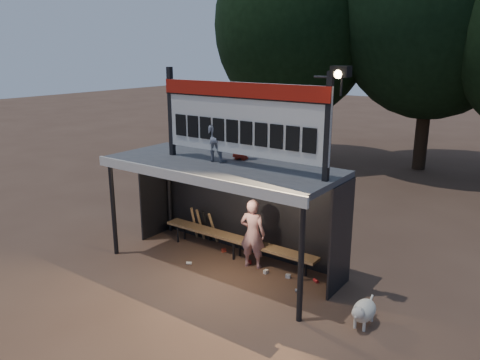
# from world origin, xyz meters

# --- Properties ---
(ground) EXTENTS (80.00, 80.00, 0.00)m
(ground) POSITION_xyz_m (0.00, 0.00, 0.00)
(ground) COLOR #4E3427
(ground) RESTS_ON ground
(player) EXTENTS (0.63, 0.49, 1.54)m
(player) POSITION_xyz_m (0.55, 0.38, 0.77)
(player) COLOR white
(player) RESTS_ON ground
(child_a) EXTENTS (0.54, 0.44, 1.04)m
(child_a) POSITION_xyz_m (-0.18, 0.09, 2.84)
(child_a) COLOR gray
(child_a) RESTS_ON dugout_shelter
(child_b) EXTENTS (0.46, 0.31, 0.93)m
(child_b) POSITION_xyz_m (0.14, 0.52, 2.78)
(child_b) COLOR maroon
(child_b) RESTS_ON dugout_shelter
(dugout_shelter) EXTENTS (5.10, 2.08, 2.32)m
(dugout_shelter) POSITION_xyz_m (0.00, 0.24, 1.85)
(dugout_shelter) COLOR #414144
(dugout_shelter) RESTS_ON ground
(scoreboard_assembly) EXTENTS (4.10, 0.27, 1.99)m
(scoreboard_assembly) POSITION_xyz_m (0.56, -0.01, 3.32)
(scoreboard_assembly) COLOR black
(scoreboard_assembly) RESTS_ON dugout_shelter
(bench) EXTENTS (4.00, 0.35, 0.48)m
(bench) POSITION_xyz_m (0.00, 0.55, 0.43)
(bench) COLOR olive
(bench) RESTS_ON ground
(tree_left) EXTENTS (6.46, 6.46, 9.27)m
(tree_left) POSITION_xyz_m (-4.00, 10.00, 5.51)
(tree_left) COLOR black
(tree_left) RESTS_ON ground
(tree_mid) EXTENTS (7.22, 7.22, 10.36)m
(tree_mid) POSITION_xyz_m (1.00, 11.50, 6.17)
(tree_mid) COLOR black
(tree_mid) RESTS_ON ground
(dog) EXTENTS (0.36, 0.81, 0.49)m
(dog) POSITION_xyz_m (3.36, -0.41, 0.28)
(dog) COLOR silver
(dog) RESTS_ON ground
(bats) EXTENTS (0.68, 0.35, 0.84)m
(bats) POSITION_xyz_m (-1.20, 0.82, 0.43)
(bats) COLOR #997147
(bats) RESTS_ON ground
(litter) EXTENTS (2.78, 1.10, 0.08)m
(litter) POSITION_xyz_m (0.80, 0.27, 0.04)
(litter) COLOR #B2251E
(litter) RESTS_ON ground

